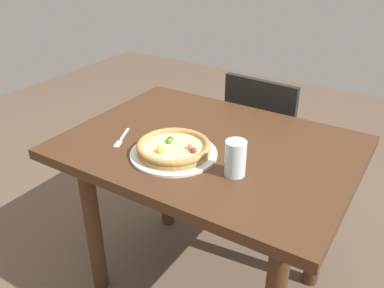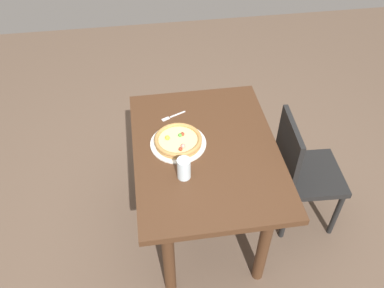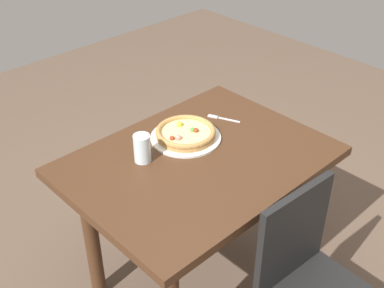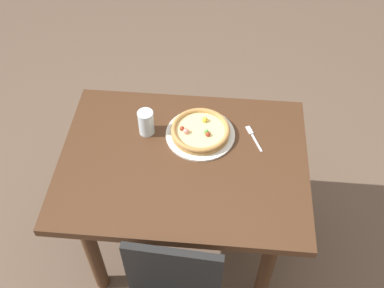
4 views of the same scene
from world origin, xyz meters
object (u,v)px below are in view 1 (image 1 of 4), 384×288
(dining_table, at_px, (209,170))
(drinking_glass, at_px, (235,158))
(plate, at_px, (174,154))
(chair_near, at_px, (266,143))
(pizza, at_px, (174,148))
(fork, at_px, (121,139))

(dining_table, relative_size, drinking_glass, 8.84)
(plate, xyz_separation_m, drinking_glass, (-0.25, -0.00, 0.06))
(dining_table, xyz_separation_m, chair_near, (0.00, -0.63, -0.16))
(pizza, distance_m, drinking_glass, 0.25)
(chair_near, height_order, drinking_glass, drinking_glass)
(chair_near, bearing_deg, fork, -107.90)
(dining_table, bearing_deg, pizza, 66.97)
(chair_near, bearing_deg, dining_table, -86.32)
(fork, xyz_separation_m, drinking_glass, (-0.50, -0.01, 0.06))
(pizza, bearing_deg, fork, 2.54)
(dining_table, distance_m, drinking_glass, 0.30)
(plate, bearing_deg, chair_near, -94.47)
(pizza, height_order, drinking_glass, drinking_glass)
(dining_table, height_order, chair_near, chair_near)
(fork, distance_m, drinking_glass, 0.50)
(chair_near, xyz_separation_m, pizza, (0.06, 0.78, 0.32))
(dining_table, bearing_deg, plate, 66.84)
(chair_near, height_order, fork, chair_near)
(chair_near, relative_size, drinking_glass, 6.87)
(plate, relative_size, drinking_glass, 2.58)
(fork, bearing_deg, drinking_glass, 67.78)
(dining_table, distance_m, pizza, 0.23)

